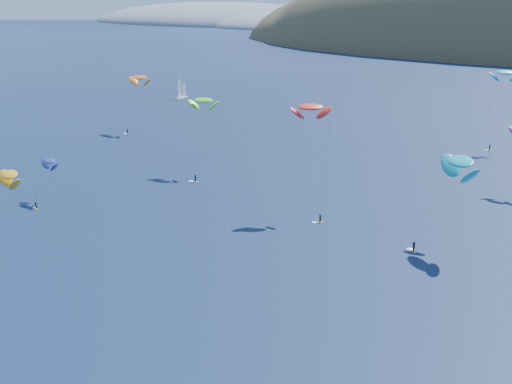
{
  "coord_description": "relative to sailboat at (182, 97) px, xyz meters",
  "views": [
    {
      "loc": [
        83.45,
        -31.35,
        47.57
      ],
      "look_at": [
        11.77,
        80.0,
        9.0
      ],
      "focal_mm": 50.0,
      "sensor_mm": 36.0,
      "label": 1
    }
  ],
  "objects": [
    {
      "name": "kitesurfer_9",
      "position": [
        123.01,
        -109.96,
        21.93
      ],
      "size": [
        11.18,
        11.02,
        25.18
      ],
      "rotation": [
        0.0,
        0.0,
        0.73
      ],
      "color": "yellow",
      "rests_on": "ground"
    },
    {
      "name": "kitesurfer_2",
      "position": [
        87.75,
        -160.12,
        13.28
      ],
      "size": [
        9.19,
        11.99,
        16.51
      ],
      "rotation": [
        0.0,
        0.0,
        -0.39
      ],
      "color": "yellow",
      "rests_on": "ground"
    },
    {
      "name": "kitesurfer_4",
      "position": [
        141.48,
        -23.68,
        21.84
      ],
      "size": [
        9.73,
        9.57,
        25.21
      ],
      "rotation": [
        0.0,
        0.0,
        0.47
      ],
      "color": "yellow",
      "rests_on": "ground"
    },
    {
      "name": "kitesurfer_10",
      "position": [
        69.46,
        -134.87,
        8.21
      ],
      "size": [
        7.32,
        9.92,
        10.97
      ],
      "rotation": [
        0.0,
        0.0,
        -0.33
      ],
      "color": "yellow",
      "rests_on": "ground"
    },
    {
      "name": "kitesurfer_3",
      "position": [
        83.03,
        -94.5,
        17.89
      ],
      "size": [
        10.0,
        13.6,
        21.06
      ],
      "rotation": [
        0.0,
        0.0,
        0.25
      ],
      "color": "yellow",
      "rests_on": "ground"
    },
    {
      "name": "kitesurfer_5",
      "position": [
        156.76,
        -114.14,
        15.49
      ],
      "size": [
        11.99,
        14.67,
        19.65
      ],
      "rotation": [
        0.0,
        0.0,
        -0.82
      ],
      "color": "yellow",
      "rests_on": "ground"
    },
    {
      "name": "kitesurfer_1",
      "position": [
        32.57,
        -62.2,
        17.04
      ],
      "size": [
        9.19,
        10.12,
        20.44
      ],
      "rotation": [
        0.0,
        0.0,
        -0.06
      ],
      "color": "yellow",
      "rests_on": "ground"
    },
    {
      "name": "sailboat",
      "position": [
        0.0,
        0.0,
        0.0
      ],
      "size": [
        7.68,
        6.69,
        9.72
      ],
      "rotation": [
        0.0,
        0.0,
        0.02
      ],
      "color": "white",
      "rests_on": "ground"
    },
    {
      "name": "headland",
      "position": [
        -334.69,
        539.79,
        -4.23
      ],
      "size": [
        460.0,
        250.0,
        60.0
      ],
      "color": "slate",
      "rests_on": "ground"
    }
  ]
}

